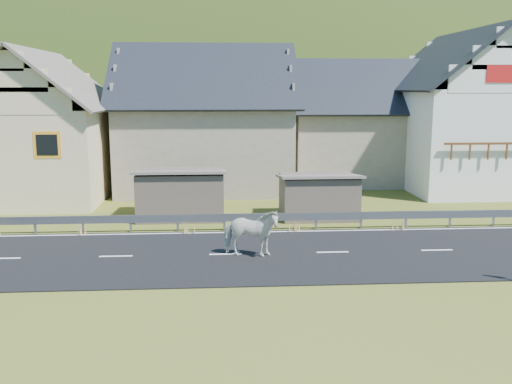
{
  "coord_description": "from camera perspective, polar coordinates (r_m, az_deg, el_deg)",
  "views": [
    {
      "loc": [
        -0.22,
        -20.3,
        6.1
      ],
      "look_at": [
        1.24,
        1.71,
        2.05
      ],
      "focal_mm": 40.0,
      "sensor_mm": 36.0,
      "label": 1
    }
  ],
  "objects": [
    {
      "name": "house_white",
      "position": [
        37.54,
        20.34,
        8.18
      ],
      "size": [
        8.8,
        10.8,
        9.7
      ],
      "color": "silver",
      "rests_on": "ground"
    },
    {
      "name": "road",
      "position": [
        21.2,
        -3.06,
        -6.28
      ],
      "size": [
        60.0,
        7.0,
        0.04
      ],
      "primitive_type": "cube",
      "color": "black",
      "rests_on": "ground"
    },
    {
      "name": "ground",
      "position": [
        21.2,
        -3.06,
        -6.34
      ],
      "size": [
        160.0,
        160.0,
        0.0
      ],
      "primitive_type": "plane",
      "color": "#474E16",
      "rests_on": "ground"
    },
    {
      "name": "shed_right",
      "position": [
        27.21,
        6.26,
        -0.47
      ],
      "size": [
        3.8,
        2.9,
        2.2
      ],
      "primitive_type": "cube",
      "color": "#6E5D50",
      "rests_on": "ground"
    },
    {
      "name": "horse",
      "position": [
        20.69,
        -0.56,
        -4.09
      ],
      "size": [
        1.36,
        2.24,
        1.76
      ],
      "primitive_type": "imported",
      "rotation": [
        0.0,
        0.0,
        1.36
      ],
      "color": "silver",
      "rests_on": "road"
    },
    {
      "name": "shed_left",
      "position": [
        27.32,
        -7.47,
        -0.23
      ],
      "size": [
        4.3,
        3.3,
        2.4
      ],
      "primitive_type": "cube",
      "color": "#6E5D50",
      "rests_on": "ground"
    },
    {
      "name": "house_cream",
      "position": [
        33.8,
        -20.77,
        6.78
      ],
      "size": [
        7.8,
        9.8,
        8.3
      ],
      "color": "beige",
      "rests_on": "ground"
    },
    {
      "name": "house_stone_b",
      "position": [
        38.47,
        10.16,
        7.46
      ],
      "size": [
        9.8,
        8.8,
        8.1
      ],
      "color": "gray",
      "rests_on": "ground"
    },
    {
      "name": "mountain",
      "position": [
        202.06,
        -2.29,
        2.98
      ],
      "size": [
        440.0,
        280.0,
        260.0
      ],
      "primitive_type": "ellipsoid",
      "color": "#2B3715",
      "rests_on": "ground"
    },
    {
      "name": "lane_markings",
      "position": [
        21.19,
        -3.06,
        -6.22
      ],
      "size": [
        60.0,
        6.6,
        0.01
      ],
      "primitive_type": "cube",
      "color": "silver",
      "rests_on": "road"
    },
    {
      "name": "guardrail",
      "position": [
        24.62,
        -3.19,
        -2.61
      ],
      "size": [
        28.1,
        0.09,
        0.75
      ],
      "color": "#93969B",
      "rests_on": "ground"
    },
    {
      "name": "house_stone_a",
      "position": [
        35.34,
        -5.11,
        7.98
      ],
      "size": [
        10.8,
        9.8,
        8.9
      ],
      "color": "gray",
      "rests_on": "ground"
    }
  ]
}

